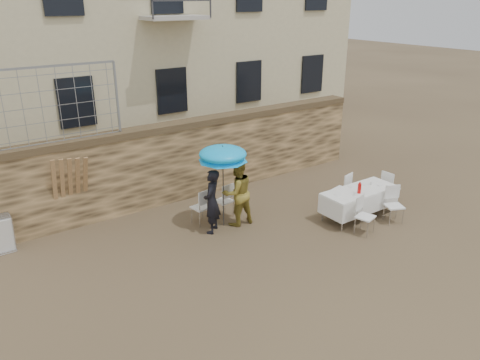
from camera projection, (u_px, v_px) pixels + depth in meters
ground at (284, 278)px, 9.73m from camera, size 80.00×80.00×0.00m
stone_wall at (172, 163)px, 13.15m from camera, size 13.00×0.50×2.20m
chain_link_fence at (51, 106)px, 10.82m from camera, size 3.20×0.06×1.80m
man_suit at (212, 202)px, 11.38m from camera, size 0.70×0.69×1.62m
woman_dress at (237, 192)px, 11.76m from camera, size 0.86×0.68×1.75m
umbrella at (223, 157)px, 11.28m from camera, size 1.22×1.22×1.98m
couple_chair_left at (201, 206)px, 11.92m from camera, size 0.54×0.54×0.96m
couple_chair_right at (224, 200)px, 12.30m from camera, size 0.54×0.54×0.96m
banquet_table at (360, 191)px, 12.20m from camera, size 2.10×0.85×0.78m
soda_bottle at (359, 188)px, 11.92m from camera, size 0.09×0.09×0.26m
table_chair_front_left at (365, 216)px, 11.40m from camera, size 0.59×0.59×0.96m
table_chair_front_right at (394, 205)px, 11.99m from camera, size 0.63×0.63×0.96m
table_chair_back at (342, 189)px, 13.01m from camera, size 0.57×0.57×0.96m
table_chair_side at (390, 187)px, 13.11m from camera, size 0.50×0.50×0.96m
chair_stack_right at (2, 231)px, 10.71m from camera, size 0.46×0.47×0.92m
wood_planks at (68, 193)px, 11.42m from camera, size 0.70×0.20×2.00m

